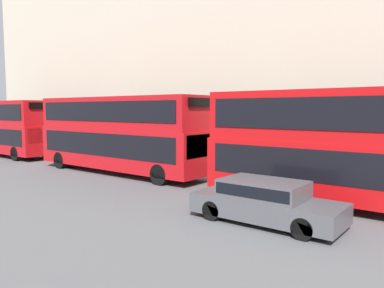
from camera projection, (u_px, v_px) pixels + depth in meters
name	position (u px, v px, depth m)	size (l,w,h in m)	color
bus_leading	(342.00, 143.00, 13.48)	(2.59, 10.11, 4.27)	#B20C0F
bus_second_in_queue	(119.00, 131.00, 20.82)	(2.59, 11.36, 4.23)	#A80F14
bus_third_in_queue	(4.00, 126.00, 28.95)	(2.59, 10.89, 4.17)	#A80F14
car_hatchback	(265.00, 200.00, 11.76)	(1.85, 4.71, 1.35)	#47474C
pedestrian	(129.00, 152.00, 24.65)	(0.36, 0.36, 1.63)	maroon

